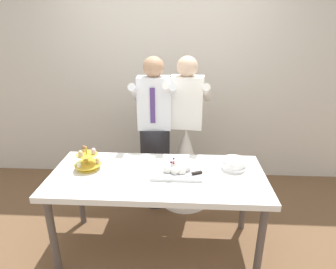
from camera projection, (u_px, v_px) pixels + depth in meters
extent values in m
plane|color=brown|center=(159.00, 247.00, 2.68)|extent=(8.00, 8.00, 0.00)
cube|color=beige|center=(168.00, 67.00, 3.54)|extent=(5.20, 0.10, 2.90)
cube|color=white|center=(158.00, 177.00, 2.41)|extent=(1.80, 0.80, 0.05)
cylinder|color=#564C47|center=(53.00, 236.00, 2.29)|extent=(0.06, 0.06, 0.72)
cylinder|color=#564C47|center=(260.00, 244.00, 2.21)|extent=(0.06, 0.06, 0.72)
cylinder|color=#564C47|center=(80.00, 192.00, 2.89)|extent=(0.06, 0.06, 0.72)
cylinder|color=#564C47|center=(244.00, 197.00, 2.80)|extent=(0.06, 0.06, 0.72)
cylinder|color=gold|center=(88.00, 168.00, 2.48)|extent=(0.17, 0.17, 0.01)
cylinder|color=gold|center=(87.00, 158.00, 2.45)|extent=(0.01, 0.01, 0.21)
cylinder|color=gold|center=(88.00, 164.00, 2.47)|extent=(0.23, 0.23, 0.01)
cylinder|color=#D1B784|center=(98.00, 162.00, 2.47)|extent=(0.04, 0.04, 0.03)
sphere|color=#D6B27A|center=(98.00, 160.00, 2.46)|extent=(0.04, 0.04, 0.04)
cylinder|color=#D1B784|center=(86.00, 158.00, 2.54)|extent=(0.04, 0.04, 0.03)
sphere|color=#EAB7C6|center=(86.00, 156.00, 2.53)|extent=(0.04, 0.04, 0.04)
cylinder|color=#D1B784|center=(79.00, 166.00, 2.40)|extent=(0.04, 0.04, 0.03)
sphere|color=beige|center=(79.00, 164.00, 2.39)|extent=(0.04, 0.04, 0.04)
cylinder|color=gold|center=(87.00, 154.00, 2.43)|extent=(0.18, 0.18, 0.01)
cylinder|color=#D1B784|center=(94.00, 153.00, 2.43)|extent=(0.04, 0.04, 0.03)
sphere|color=#EAB7C6|center=(94.00, 150.00, 2.42)|extent=(0.04, 0.04, 0.04)
cylinder|color=#D1B784|center=(84.00, 150.00, 2.48)|extent=(0.04, 0.04, 0.03)
sphere|color=brown|center=(84.00, 147.00, 2.47)|extent=(0.04, 0.04, 0.04)
cylinder|color=#D1B784|center=(81.00, 155.00, 2.38)|extent=(0.04, 0.04, 0.03)
sphere|color=#D6B27A|center=(80.00, 152.00, 2.37)|extent=(0.04, 0.04, 0.04)
cube|color=silver|center=(177.00, 171.00, 2.42)|extent=(0.42, 0.31, 0.02)
sphere|color=white|center=(187.00, 168.00, 2.40)|extent=(0.07, 0.07, 0.07)
sphere|color=white|center=(182.00, 164.00, 2.45)|extent=(0.08, 0.08, 0.08)
sphere|color=white|center=(175.00, 164.00, 2.45)|extent=(0.10, 0.10, 0.10)
sphere|color=white|center=(169.00, 166.00, 2.43)|extent=(0.07, 0.07, 0.07)
sphere|color=white|center=(168.00, 169.00, 2.37)|extent=(0.08, 0.08, 0.08)
sphere|color=white|center=(175.00, 171.00, 2.35)|extent=(0.07, 0.07, 0.07)
sphere|color=white|center=(182.00, 171.00, 2.35)|extent=(0.07, 0.07, 0.07)
sphere|color=white|center=(177.00, 165.00, 2.40)|extent=(0.11, 0.11, 0.11)
sphere|color=#B21923|center=(174.00, 159.00, 2.43)|extent=(0.02, 0.02, 0.02)
sphere|color=#2D1938|center=(175.00, 160.00, 2.40)|extent=(0.02, 0.02, 0.02)
sphere|color=#2D1938|center=(174.00, 158.00, 2.42)|extent=(0.02, 0.02, 0.02)
sphere|color=#DB474C|center=(179.00, 161.00, 2.39)|extent=(0.02, 0.02, 0.02)
sphere|color=#DB474C|center=(173.00, 162.00, 2.36)|extent=(0.02, 0.02, 0.02)
sphere|color=#2D1938|center=(171.00, 162.00, 2.36)|extent=(0.02, 0.02, 0.02)
sphere|color=#B21923|center=(174.00, 163.00, 2.35)|extent=(0.02, 0.02, 0.02)
cube|color=silver|center=(180.00, 177.00, 2.30)|extent=(0.22, 0.11, 0.00)
cube|color=black|center=(197.00, 173.00, 2.35)|extent=(0.09, 0.06, 0.02)
cylinder|color=white|center=(233.00, 168.00, 2.49)|extent=(0.21, 0.21, 0.01)
cylinder|color=white|center=(234.00, 167.00, 2.49)|extent=(0.21, 0.21, 0.01)
cylinder|color=white|center=(234.00, 166.00, 2.48)|extent=(0.21, 0.21, 0.01)
cylinder|color=white|center=(233.00, 164.00, 2.48)|extent=(0.21, 0.21, 0.01)
cylinder|color=white|center=(234.00, 163.00, 2.48)|extent=(0.21, 0.21, 0.01)
cylinder|color=white|center=(234.00, 162.00, 2.47)|extent=(0.21, 0.21, 0.01)
cylinder|color=white|center=(234.00, 161.00, 2.47)|extent=(0.21, 0.21, 0.01)
cylinder|color=white|center=(235.00, 160.00, 2.46)|extent=(0.21, 0.21, 0.01)
cylinder|color=#232328|center=(155.00, 166.00, 3.20)|extent=(0.32, 0.32, 0.92)
cube|color=white|center=(154.00, 103.00, 2.94)|extent=(0.35, 0.22, 0.54)
sphere|color=tan|center=(154.00, 67.00, 2.81)|extent=(0.21, 0.21, 0.21)
cylinder|color=white|center=(135.00, 93.00, 2.90)|extent=(0.10, 0.49, 0.28)
cylinder|color=white|center=(172.00, 93.00, 2.90)|extent=(0.10, 0.49, 0.28)
cube|color=#4C3372|center=(153.00, 106.00, 2.84)|extent=(0.05, 0.01, 0.36)
cone|color=white|center=(185.00, 165.00, 3.23)|extent=(0.56, 0.56, 0.92)
cube|color=white|center=(187.00, 102.00, 2.96)|extent=(0.36, 0.24, 0.54)
sphere|color=beige|center=(187.00, 67.00, 2.83)|extent=(0.21, 0.21, 0.21)
cylinder|color=white|center=(170.00, 91.00, 2.95)|extent=(0.13, 0.49, 0.28)
cylinder|color=white|center=(207.00, 93.00, 2.89)|extent=(0.13, 0.49, 0.28)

